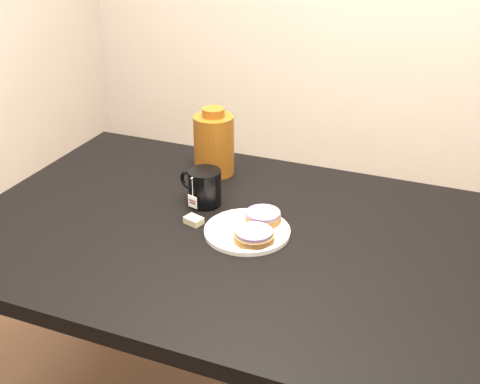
# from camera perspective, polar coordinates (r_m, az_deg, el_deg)

# --- Properties ---
(table) EXTENTS (1.40, 0.90, 0.75)m
(table) POSITION_cam_1_polar(r_m,az_deg,el_deg) (1.55, 0.03, -6.36)
(table) COLOR black
(table) RESTS_ON ground_plane
(plate) EXTENTS (0.21, 0.21, 0.02)m
(plate) POSITION_cam_1_polar(r_m,az_deg,el_deg) (1.49, 0.68, -3.67)
(plate) COLOR white
(plate) RESTS_ON table
(bagel_back) EXTENTS (0.10, 0.10, 0.03)m
(bagel_back) POSITION_cam_1_polar(r_m,az_deg,el_deg) (1.52, 2.21, -2.34)
(bagel_back) COLOR brown
(bagel_back) RESTS_ON plate
(bagel_front) EXTENTS (0.14, 0.14, 0.03)m
(bagel_front) POSITION_cam_1_polar(r_m,az_deg,el_deg) (1.44, 1.34, -4.16)
(bagel_front) COLOR brown
(bagel_front) RESTS_ON plate
(mug) EXTENTS (0.14, 0.11, 0.10)m
(mug) POSITION_cam_1_polar(r_m,az_deg,el_deg) (1.61, -3.42, 0.47)
(mug) COLOR black
(mug) RESTS_ON table
(teabag_pouch) EXTENTS (0.05, 0.04, 0.02)m
(teabag_pouch) POSITION_cam_1_polar(r_m,az_deg,el_deg) (1.54, -4.41, -2.71)
(teabag_pouch) COLOR #C6B793
(teabag_pouch) RESTS_ON table
(bagel_package) EXTENTS (0.16, 0.16, 0.20)m
(bagel_package) POSITION_cam_1_polar(r_m,az_deg,el_deg) (1.78, -2.48, 4.61)
(bagel_package) COLOR #61300C
(bagel_package) RESTS_ON table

